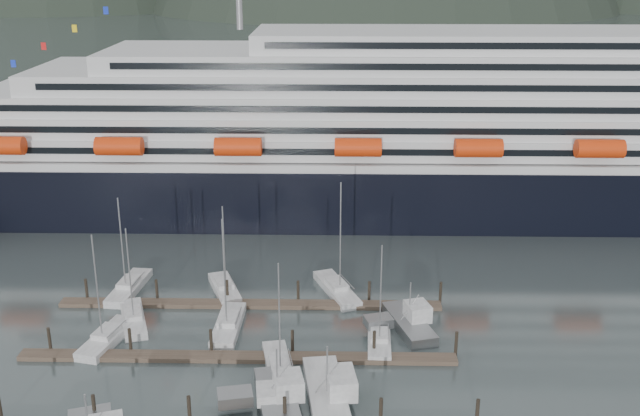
{
  "coord_description": "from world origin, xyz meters",
  "views": [
    {
      "loc": [
        5.53,
        -68.92,
        42.34
      ],
      "look_at": [
        3.68,
        22.0,
        11.06
      ],
      "focal_mm": 42.0,
      "sensor_mm": 36.0,
      "label": 1
    }
  ],
  "objects_px": {
    "sailboat_g": "(337,290)",
    "sailboat_b": "(133,319)",
    "sailboat_a": "(107,339)",
    "trawler_b": "(276,399)",
    "trawler_e": "(408,322)",
    "sailboat_d": "(279,370)",
    "sailboat_e": "(129,288)",
    "cruise_ship": "(479,140)",
    "sailboat_c": "(228,326)",
    "sailboat_h": "(379,341)",
    "trawler_c": "(325,396)",
    "sailboat_f": "(225,289)"
  },
  "relations": [
    {
      "from": "sailboat_d",
      "to": "trawler_b",
      "type": "height_order",
      "value": "sailboat_d"
    },
    {
      "from": "sailboat_b",
      "to": "sailboat_d",
      "type": "relative_size",
      "value": 0.95
    },
    {
      "from": "trawler_e",
      "to": "sailboat_d",
      "type": "bearing_deg",
      "value": 109.05
    },
    {
      "from": "cruise_ship",
      "to": "sailboat_h",
      "type": "xyz_separation_m",
      "value": [
        -19.31,
        -48.39,
        -11.62
      ]
    },
    {
      "from": "sailboat_d",
      "to": "sailboat_e",
      "type": "distance_m",
      "value": 29.04
    },
    {
      "from": "cruise_ship",
      "to": "sailboat_c",
      "type": "height_order",
      "value": "cruise_ship"
    },
    {
      "from": "cruise_ship",
      "to": "trawler_c",
      "type": "height_order",
      "value": "cruise_ship"
    },
    {
      "from": "cruise_ship",
      "to": "sailboat_d",
      "type": "xyz_separation_m",
      "value": [
        -30.22,
        -54.79,
        -11.63
      ]
    },
    {
      "from": "sailboat_b",
      "to": "trawler_e",
      "type": "bearing_deg",
      "value": -110.35
    },
    {
      "from": "sailboat_e",
      "to": "sailboat_g",
      "type": "height_order",
      "value": "sailboat_g"
    },
    {
      "from": "sailboat_f",
      "to": "trawler_e",
      "type": "bearing_deg",
      "value": -132.5
    },
    {
      "from": "sailboat_e",
      "to": "sailboat_g",
      "type": "relative_size",
      "value": 0.86
    },
    {
      "from": "sailboat_c",
      "to": "trawler_c",
      "type": "distance_m",
      "value": 19.18
    },
    {
      "from": "sailboat_b",
      "to": "sailboat_g",
      "type": "relative_size",
      "value": 0.81
    },
    {
      "from": "sailboat_a",
      "to": "sailboat_f",
      "type": "bearing_deg",
      "value": -27.27
    },
    {
      "from": "sailboat_g",
      "to": "sailboat_b",
      "type": "bearing_deg",
      "value": 88.96
    },
    {
      "from": "sailboat_b",
      "to": "cruise_ship",
      "type": "bearing_deg",
      "value": -66.83
    },
    {
      "from": "sailboat_b",
      "to": "sailboat_e",
      "type": "bearing_deg",
      "value": -0.93
    },
    {
      "from": "trawler_e",
      "to": "cruise_ship",
      "type": "bearing_deg",
      "value": -35.37
    },
    {
      "from": "sailboat_h",
      "to": "trawler_e",
      "type": "height_order",
      "value": "sailboat_h"
    },
    {
      "from": "sailboat_a",
      "to": "sailboat_h",
      "type": "relative_size",
      "value": 1.09
    },
    {
      "from": "sailboat_a",
      "to": "trawler_b",
      "type": "xyz_separation_m",
      "value": [
        20.31,
        -12.43,
        0.47
      ]
    },
    {
      "from": "sailboat_d",
      "to": "sailboat_g",
      "type": "bearing_deg",
      "value": -28.01
    },
    {
      "from": "trawler_b",
      "to": "sailboat_a",
      "type": "bearing_deg",
      "value": 46.98
    },
    {
      "from": "cruise_ship",
      "to": "sailboat_b",
      "type": "relative_size",
      "value": 16.26
    },
    {
      "from": "cruise_ship",
      "to": "sailboat_d",
      "type": "bearing_deg",
      "value": -118.88
    },
    {
      "from": "sailboat_a",
      "to": "sailboat_c",
      "type": "distance_m",
      "value": 13.84
    },
    {
      "from": "sailboat_a",
      "to": "sailboat_d",
      "type": "relative_size",
      "value": 1.03
    },
    {
      "from": "sailboat_c",
      "to": "sailboat_h",
      "type": "distance_m",
      "value": 17.92
    },
    {
      "from": "sailboat_a",
      "to": "trawler_b",
      "type": "distance_m",
      "value": 23.81
    },
    {
      "from": "sailboat_d",
      "to": "trawler_e",
      "type": "relative_size",
      "value": 1.27
    },
    {
      "from": "sailboat_c",
      "to": "trawler_b",
      "type": "relative_size",
      "value": 1.3
    },
    {
      "from": "sailboat_g",
      "to": "sailboat_c",
      "type": "bearing_deg",
      "value": 107.71
    },
    {
      "from": "sailboat_a",
      "to": "sailboat_c",
      "type": "relative_size",
      "value": 0.95
    },
    {
      "from": "sailboat_c",
      "to": "sailboat_b",
      "type": "bearing_deg",
      "value": 84.5
    },
    {
      "from": "sailboat_a",
      "to": "sailboat_d",
      "type": "xyz_separation_m",
      "value": [
        20.14,
        -6.24,
        -0.02
      ]
    },
    {
      "from": "sailboat_d",
      "to": "sailboat_e",
      "type": "bearing_deg",
      "value": 36.03
    },
    {
      "from": "cruise_ship",
      "to": "sailboat_a",
      "type": "xyz_separation_m",
      "value": [
        -50.35,
        -48.54,
        -11.6
      ]
    },
    {
      "from": "sailboat_d",
      "to": "sailboat_h",
      "type": "distance_m",
      "value": 12.64
    },
    {
      "from": "sailboat_a",
      "to": "sailboat_b",
      "type": "relative_size",
      "value": 1.09
    },
    {
      "from": "sailboat_e",
      "to": "sailboat_g",
      "type": "distance_m",
      "value": 27.32
    },
    {
      "from": "sailboat_e",
      "to": "sailboat_f",
      "type": "height_order",
      "value": "sailboat_e"
    },
    {
      "from": "sailboat_g",
      "to": "cruise_ship",
      "type": "bearing_deg",
      "value": -55.31
    },
    {
      "from": "sailboat_a",
      "to": "sailboat_f",
      "type": "xyz_separation_m",
      "value": [
        11.53,
        13.59,
        -0.02
      ]
    },
    {
      "from": "sailboat_e",
      "to": "trawler_e",
      "type": "bearing_deg",
      "value": -99.32
    },
    {
      "from": "sailboat_e",
      "to": "sailboat_g",
      "type": "xyz_separation_m",
      "value": [
        27.32,
        -0.0,
        0.01
      ]
    },
    {
      "from": "sailboat_e",
      "to": "trawler_e",
      "type": "xyz_separation_m",
      "value": [
        35.73,
        -9.66,
        0.43
      ]
    },
    {
      "from": "sailboat_d",
      "to": "sailboat_g",
      "type": "xyz_separation_m",
      "value": [
        6.11,
        19.84,
        0.03
      ]
    },
    {
      "from": "sailboat_h",
      "to": "trawler_b",
      "type": "height_order",
      "value": "sailboat_h"
    },
    {
      "from": "sailboat_b",
      "to": "sailboat_h",
      "type": "bearing_deg",
      "value": -117.87
    }
  ]
}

